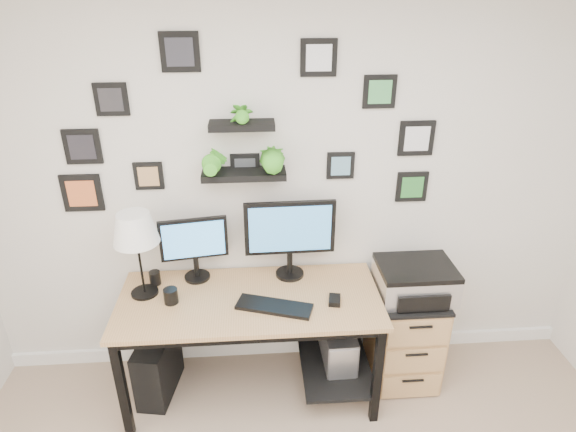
{
  "coord_description": "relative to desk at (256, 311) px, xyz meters",
  "views": [
    {
      "loc": [
        -0.24,
        -0.8,
        2.48
      ],
      "look_at": [
        -0.04,
        1.83,
        1.2
      ],
      "focal_mm": 30.0,
      "sensor_mm": 36.0,
      "label": 1
    }
  ],
  "objects": [
    {
      "name": "room",
      "position": [
        0.26,
        0.32,
        -0.58
      ],
      "size": [
        4.0,
        4.0,
        4.0
      ],
      "color": "tan",
      "rests_on": "ground"
    },
    {
      "name": "desk",
      "position": [
        0.0,
        0.0,
        0.0
      ],
      "size": [
        1.6,
        0.7,
        0.75
      ],
      "color": "tan",
      "rests_on": "ground"
    },
    {
      "name": "monitor_left",
      "position": [
        -0.37,
        0.21,
        0.38
      ],
      "size": [
        0.42,
        0.19,
        0.43
      ],
      "color": "black",
      "rests_on": "desk"
    },
    {
      "name": "monitor_right",
      "position": [
        0.23,
        0.2,
        0.44
      ],
      "size": [
        0.57,
        0.19,
        0.53
      ],
      "color": "black",
      "rests_on": "desk"
    },
    {
      "name": "keyboard",
      "position": [
        0.11,
        -0.15,
        0.13
      ],
      "size": [
        0.47,
        0.27,
        0.02
      ],
      "primitive_type": "cube",
      "rotation": [
        0.0,
        0.0,
        -0.32
      ],
      "color": "black",
      "rests_on": "desk"
    },
    {
      "name": "mouse",
      "position": [
        0.47,
        -0.12,
        0.14
      ],
      "size": [
        0.09,
        0.12,
        0.03
      ],
      "primitive_type": "cube",
      "rotation": [
        0.0,
        0.0,
        -0.18
      ],
      "color": "black",
      "rests_on": "desk"
    },
    {
      "name": "table_lamp",
      "position": [
        -0.68,
        0.06,
        0.56
      ],
      "size": [
        0.27,
        0.27,
        0.55
      ],
      "color": "black",
      "rests_on": "desk"
    },
    {
      "name": "mug",
      "position": [
        -0.5,
        -0.05,
        0.17
      ],
      "size": [
        0.08,
        0.08,
        0.09
      ],
      "primitive_type": "cylinder",
      "color": "black",
      "rests_on": "desk"
    },
    {
      "name": "pen_cup",
      "position": [
        -0.63,
        0.16,
        0.17
      ],
      "size": [
        0.07,
        0.07,
        0.09
      ],
      "primitive_type": "cylinder",
      "color": "black",
      "rests_on": "desk"
    },
    {
      "name": "pc_tower_black",
      "position": [
        -0.66,
        0.01,
        -0.41
      ],
      "size": [
        0.26,
        0.45,
        0.42
      ],
      "primitive_type": "cube",
      "rotation": [
        0.0,
        0.0,
        -0.17
      ],
      "color": "black",
      "rests_on": "ground"
    },
    {
      "name": "pc_tower_grey",
      "position": [
        0.53,
        0.04,
        -0.4
      ],
      "size": [
        0.21,
        0.45,
        0.44
      ],
      "color": "gray",
      "rests_on": "ground"
    },
    {
      "name": "file_cabinet",
      "position": [
        0.99,
        0.06,
        -0.29
      ],
      "size": [
        0.43,
        0.53,
        0.67
      ],
      "color": "tan",
      "rests_on": "ground"
    },
    {
      "name": "printer",
      "position": [
        1.01,
        0.04,
        0.15
      ],
      "size": [
        0.48,
        0.39,
        0.22
      ],
      "color": "silver",
      "rests_on": "file_cabinet"
    },
    {
      "name": "wall_decor",
      "position": [
        -0.03,
        0.27,
        1.02
      ],
      "size": [
        2.28,
        0.18,
        1.05
      ],
      "color": "black",
      "rests_on": "ground"
    }
  ]
}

